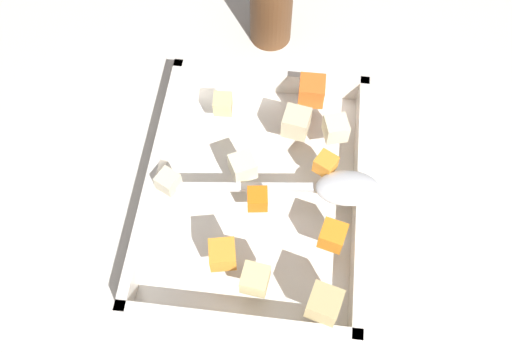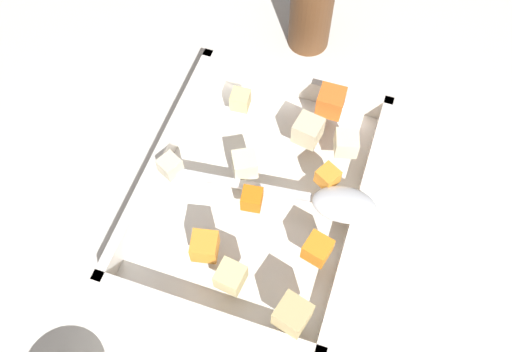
{
  "view_description": "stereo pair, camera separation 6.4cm",
  "coord_description": "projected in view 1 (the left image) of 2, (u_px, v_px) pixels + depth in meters",
  "views": [
    {
      "loc": [
        -0.3,
        -0.05,
        0.63
      ],
      "look_at": [
        0.01,
        -0.02,
        0.06
      ],
      "focal_mm": 38.56,
      "sensor_mm": 36.0,
      "label": 1
    },
    {
      "loc": [
        -0.28,
        -0.12,
        0.63
      ],
      "look_at": [
        0.01,
        -0.02,
        0.06
      ],
      "focal_mm": 38.56,
      "sensor_mm": 36.0,
      "label": 2
    }
  ],
  "objects": [
    {
      "name": "ground_plane",
      "position": [
        242.0,
        207.0,
        0.69
      ],
      "size": [
        4.0,
        4.0,
        0.0
      ],
      "primitive_type": "plane",
      "color": "beige"
    },
    {
      "name": "baking_dish",
      "position": [
        256.0,
        194.0,
        0.69
      ],
      "size": [
        0.35,
        0.26,
        0.05
      ],
      "color": "white",
      "rests_on": "ground_plane"
    },
    {
      "name": "carrot_chunk_front_center",
      "position": [
        257.0,
        199.0,
        0.63
      ],
      "size": [
        0.03,
        0.03,
        0.02
      ],
      "primitive_type": "cube",
      "rotation": [
        0.0,
        0.0,
        3.28
      ],
      "color": "orange",
      "rests_on": "baking_dish"
    },
    {
      "name": "carrot_chunk_near_spoon",
      "position": [
        333.0,
        236.0,
        0.6
      ],
      "size": [
        0.03,
        0.03,
        0.03
      ],
      "primitive_type": "cube",
      "rotation": [
        0.0,
        0.0,
        1.33
      ],
      "color": "orange",
      "rests_on": "baking_dish"
    },
    {
      "name": "carrot_chunk_corner_sw",
      "position": [
        222.0,
        255.0,
        0.59
      ],
      "size": [
        0.03,
        0.03,
        0.03
      ],
      "primitive_type": "cube",
      "rotation": [
        0.0,
        0.0,
        4.92
      ],
      "color": "orange",
      "rests_on": "baking_dish"
    },
    {
      "name": "carrot_chunk_near_right",
      "position": [
        312.0,
        91.0,
        0.7
      ],
      "size": [
        0.03,
        0.03,
        0.03
      ],
      "primitive_type": "cube",
      "rotation": [
        0.0,
        0.0,
        3.15
      ],
      "color": "orange",
      "rests_on": "baking_dish"
    },
    {
      "name": "carrot_chunk_mid_right",
      "position": [
        326.0,
        164.0,
        0.65
      ],
      "size": [
        0.03,
        0.03,
        0.02
      ],
      "primitive_type": "cube",
      "rotation": [
        0.0,
        0.0,
        4.21
      ],
      "color": "orange",
      "rests_on": "baking_dish"
    },
    {
      "name": "potato_chunk_rim_edge",
      "position": [
        255.0,
        279.0,
        0.58
      ],
      "size": [
        0.03,
        0.03,
        0.03
      ],
      "primitive_type": "cube",
      "rotation": [
        0.0,
        0.0,
        4.59
      ],
      "color": "#E0CC89",
      "rests_on": "baking_dish"
    },
    {
      "name": "potato_chunk_back_center",
      "position": [
        324.0,
        304.0,
        0.56
      ],
      "size": [
        0.04,
        0.04,
        0.03
      ],
      "primitive_type": "cube",
      "rotation": [
        0.0,
        0.0,
        6.03
      ],
      "color": "tan",
      "rests_on": "baking_dish"
    },
    {
      "name": "potato_chunk_far_right",
      "position": [
        296.0,
        122.0,
        0.67
      ],
      "size": [
        0.04,
        0.04,
        0.03
      ],
      "primitive_type": "cube",
      "rotation": [
        0.0,
        0.0,
        2.97
      ],
      "color": "beige",
      "rests_on": "baking_dish"
    },
    {
      "name": "potato_chunk_corner_se",
      "position": [
        239.0,
        166.0,
        0.65
      ],
      "size": [
        0.04,
        0.04,
        0.03
      ],
      "primitive_type": "cube",
      "rotation": [
        0.0,
        0.0,
        2.08
      ],
      "color": "beige",
      "rests_on": "baking_dish"
    },
    {
      "name": "potato_chunk_mid_left",
      "position": [
        223.0,
        104.0,
        0.69
      ],
      "size": [
        0.02,
        0.02,
        0.02
      ],
      "primitive_type": "cube",
      "rotation": [
        0.0,
        0.0,
        3.22
      ],
      "color": "#E0CC89",
      "rests_on": "baking_dish"
    },
    {
      "name": "potato_chunk_corner_ne",
      "position": [
        336.0,
        128.0,
        0.67
      ],
      "size": [
        0.03,
        0.03,
        0.03
      ],
      "primitive_type": "cube",
      "rotation": [
        0.0,
        0.0,
        1.85
      ],
      "color": "beige",
      "rests_on": "baking_dish"
    },
    {
      "name": "parsnip_chunk_heap_side",
      "position": [
        168.0,
        182.0,
        0.64
      ],
      "size": [
        0.03,
        0.03,
        0.02
      ],
      "primitive_type": "cube",
      "rotation": [
        0.0,
        0.0,
        4.25
      ],
      "color": "beige",
      "rests_on": "baking_dish"
    },
    {
      "name": "serving_spoon",
      "position": [
        335.0,
        188.0,
        0.64
      ],
      "size": [
        0.06,
        0.25,
        0.02
      ],
      "rotation": [
        0.0,
        0.0,
        1.68
      ],
      "color": "silver",
      "rests_on": "baking_dish"
    }
  ]
}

